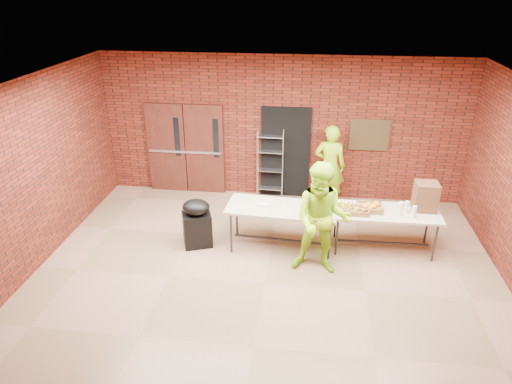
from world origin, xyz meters
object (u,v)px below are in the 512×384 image
Objects in this scene: coffee_dispenser at (425,196)px; wire_rack at (270,165)px; volunteer_woman at (330,166)px; table_right at (385,214)px; table_left at (281,210)px; volunteer_man at (322,220)px; covered_grill at (197,223)px.

wire_rack is at bearing 148.63° from coffee_dispenser.
wire_rack is at bearing -4.31° from volunteer_woman.
coffee_dispenser is 0.29× the size of volunteer_woman.
wire_rack reaches higher than table_right.
wire_rack is 3.03× the size of coffee_dispenser.
volunteer_woman reaches higher than wire_rack.
table_left is at bearing -173.78° from coffee_dispenser.
table_right is at bearing 40.97° from volunteer_man.
table_right is 1.46m from volunteer_man.
wire_rack is 3.50m from coffee_dispenser.
covered_grill is at bearing -174.22° from coffee_dispenser.
table_left is (0.41, -2.10, -0.05)m from wire_rack.
wire_rack reaches higher than coffee_dispenser.
table_right is 3.47m from covered_grill.
table_left is at bearing 141.16° from volunteer_man.
table_left is at bearing -15.51° from covered_grill.
volunteer_woman is (1.32, -0.22, 0.12)m from wire_rack.
volunteer_woman is at bearing 68.58° from table_left.
covered_grill is at bearing -176.37° from table_right.
covered_grill is at bearing 171.74° from volunteer_man.
table_left is 2.09m from volunteer_woman.
volunteer_woman is at bearing -7.15° from wire_rack.
table_right is (2.29, -1.97, -0.08)m from wire_rack.
coffee_dispenser reaches higher than table_left.
wire_rack is 1.71× the size of covered_grill.
volunteer_woman reaches higher than coffee_dispenser.
volunteer_man is at bearing 90.93° from volunteer_woman.
volunteer_man reaches higher than covered_grill.
table_left is 1.03m from volunteer_man.
covered_grill is (-1.16, -2.24, -0.33)m from wire_rack.
volunteer_woman is at bearing 136.18° from coffee_dispenser.
coffee_dispenser reaches higher than table_right.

